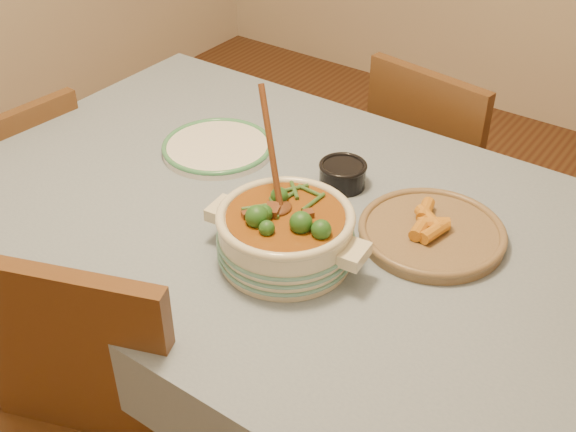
# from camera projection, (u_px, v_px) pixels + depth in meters

# --- Properties ---
(floor) EXTENTS (4.50, 4.50, 0.00)m
(floor) POSITION_uv_depth(u_px,v_px,m) (288.00, 421.00, 2.12)
(floor) COLOR #482414
(floor) RESTS_ON ground
(dining_table) EXTENTS (1.68, 1.08, 0.76)m
(dining_table) POSITION_uv_depth(u_px,v_px,m) (288.00, 243.00, 1.74)
(dining_table) COLOR brown
(dining_table) RESTS_ON floor
(stew_casserole) EXTENTS (0.37, 0.31, 0.34)m
(stew_casserole) POSITION_uv_depth(u_px,v_px,m) (285.00, 231.00, 1.50)
(stew_casserole) COLOR beige
(stew_casserole) RESTS_ON dining_table
(white_plate) EXTENTS (0.29, 0.29, 0.03)m
(white_plate) POSITION_uv_depth(u_px,v_px,m) (217.00, 147.00, 1.90)
(white_plate) COLOR white
(white_plate) RESTS_ON dining_table
(condiment_bowl) EXTENTS (0.13, 0.13, 0.06)m
(condiment_bowl) POSITION_uv_depth(u_px,v_px,m) (343.00, 173.00, 1.75)
(condiment_bowl) COLOR black
(condiment_bowl) RESTS_ON dining_table
(fried_plate) EXTENTS (0.34, 0.34, 0.05)m
(fried_plate) POSITION_uv_depth(u_px,v_px,m) (432.00, 230.00, 1.59)
(fried_plate) COLOR #7F6446
(fried_plate) RESTS_ON dining_table
(chair_far) EXTENTS (0.46, 0.46, 0.86)m
(chair_far) POSITION_uv_depth(u_px,v_px,m) (436.00, 170.00, 2.33)
(chair_far) COLOR brown
(chair_far) RESTS_ON floor
(chair_left) EXTENTS (0.41, 0.41, 0.81)m
(chair_left) POSITION_uv_depth(u_px,v_px,m) (21.00, 205.00, 2.22)
(chair_left) COLOR brown
(chair_left) RESTS_ON floor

